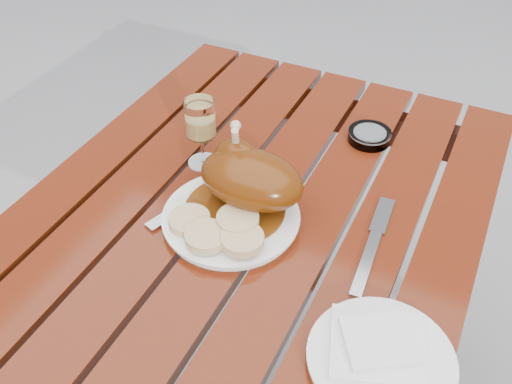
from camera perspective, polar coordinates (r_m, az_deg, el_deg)
table at (r=1.29m, az=-1.88°, el=-15.86°), size 0.80×1.20×0.75m
dinner_plate at (r=1.01m, az=-2.50°, el=-2.63°), size 0.28×0.28×0.02m
roast_duck at (r=1.00m, az=-0.73°, el=1.48°), size 0.20×0.19×0.14m
bread_dumplings at (r=0.96m, az=-3.75°, el=-3.70°), size 0.18×0.12×0.03m
wine_glass at (r=1.11m, az=-5.49°, el=5.85°), size 0.08×0.08×0.14m
side_plate at (r=0.85m, az=12.37°, el=-16.09°), size 0.27×0.27×0.02m
napkin at (r=0.84m, az=12.04°, el=-14.83°), size 0.16×0.16×0.01m
ashtray at (r=1.22m, az=11.27°, el=5.53°), size 0.11×0.11×0.02m
fork at (r=1.06m, az=-6.70°, el=-1.06°), size 0.08×0.19×0.01m
knife at (r=0.98m, az=11.35°, el=-5.81°), size 0.03×0.21×0.01m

